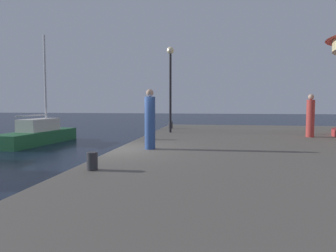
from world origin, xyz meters
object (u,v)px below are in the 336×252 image
at_px(bollard_south, 171,125).
at_px(bollard_north, 149,135).
at_px(person_far_corner, 150,121).
at_px(person_by_the_water, 310,117).
at_px(sailboat_green, 38,134).
at_px(bollard_center, 92,161).
at_px(lamp_post_mid_promenade, 170,74).

relative_size(bollard_south, bollard_north, 1.00).
height_order(person_far_corner, person_by_the_water, person_far_corner).
distance_m(sailboat_green, person_far_corner, 10.24).
relative_size(sailboat_green, person_far_corner, 3.22).
height_order(bollard_center, bollard_south, same).
xyz_separation_m(sailboat_green, lamp_post_mid_promenade, (7.61, -0.60, 3.18)).
relative_size(lamp_post_mid_promenade, bollard_center, 10.68).
distance_m(bollard_center, bollard_south, 11.87).
distance_m(sailboat_green, bollard_north, 8.18).
distance_m(lamp_post_mid_promenade, bollard_north, 4.27).
xyz_separation_m(bollard_north, person_by_the_water, (6.76, 2.03, 0.68)).
height_order(lamp_post_mid_promenade, bollard_north, lamp_post_mid_promenade).
bearing_deg(sailboat_green, person_far_corner, -39.81).
bearing_deg(lamp_post_mid_promenade, sailboat_green, 175.52).
bearing_deg(person_far_corner, sailboat_green, 140.19).
bearing_deg(person_by_the_water, bollard_south, 150.43).
bearing_deg(lamp_post_mid_promenade, person_by_the_water, -11.06).
bearing_deg(bollard_center, lamp_post_mid_promenade, 87.67).
bearing_deg(sailboat_green, lamp_post_mid_promenade, -4.48).
xyz_separation_m(sailboat_green, person_by_the_water, (13.96, -1.84, 1.13)).
height_order(lamp_post_mid_promenade, person_far_corner, lamp_post_mid_promenade).
height_order(lamp_post_mid_promenade, bollard_center, lamp_post_mid_promenade).
xyz_separation_m(person_far_corner, person_by_the_water, (6.14, 4.68, -0.03)).
bearing_deg(person_far_corner, lamp_post_mid_promenade, 92.00).
bearing_deg(sailboat_green, person_by_the_water, -7.50).
bearing_deg(bollard_south, bollard_north, -90.53).
relative_size(bollard_south, person_by_the_water, 0.21).
bearing_deg(bollard_center, person_by_the_water, 50.15).
relative_size(bollard_south, person_far_corner, 0.21).
relative_size(bollard_center, person_far_corner, 0.21).
distance_m(lamp_post_mid_promenade, person_far_corner, 6.26).
height_order(bollard_south, person_by_the_water, person_by_the_water).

